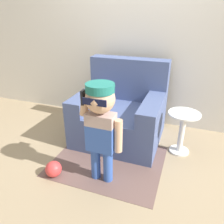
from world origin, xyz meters
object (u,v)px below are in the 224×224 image
object	(u,v)px
toy_ball	(54,169)
person_child	(101,120)
side_table	(182,129)
armchair	(121,112)

from	to	relation	value
toy_ball	person_child	bearing A→B (deg)	15.57
person_child	toy_ball	world-z (taller)	person_child
person_child	side_table	bearing A→B (deg)	47.57
side_table	person_child	bearing A→B (deg)	-132.43
armchair	person_child	xyz separation A→B (m)	(0.09, -0.88, 0.33)
person_child	toy_ball	xyz separation A→B (m)	(-0.49, -0.14, -0.59)
side_table	toy_ball	world-z (taller)	side_table
armchair	person_child	distance (m)	0.94
person_child	side_table	distance (m)	1.09
toy_ball	armchair	bearing A→B (deg)	68.51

